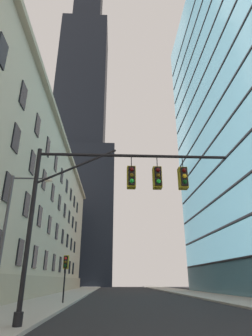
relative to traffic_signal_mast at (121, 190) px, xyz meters
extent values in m
cube|color=tan|center=(-8.12, 24.42, 16.45)|extent=(0.70, 70.57, 0.60)
cube|color=tan|center=(-8.22, 24.42, -4.51)|extent=(0.50, 70.57, 2.20)
cube|color=black|center=(-8.32, 13.14, -1.61)|extent=(0.14, 1.40, 2.20)
cube|color=black|center=(-8.32, 18.14, -1.61)|extent=(0.14, 1.40, 2.20)
cube|color=black|center=(-8.32, 23.14, -1.61)|extent=(0.14, 1.40, 2.20)
cube|color=black|center=(-8.32, 28.14, -1.61)|extent=(0.14, 1.40, 2.20)
cube|color=black|center=(-8.32, 33.14, -1.61)|extent=(0.14, 1.40, 2.20)
cube|color=black|center=(-8.32, 38.14, -1.61)|extent=(0.14, 1.40, 2.20)
cube|color=black|center=(-8.32, 43.14, -1.61)|extent=(0.14, 1.40, 2.20)
cube|color=black|center=(-8.32, 48.14, -1.61)|extent=(0.14, 1.40, 2.20)
cube|color=black|center=(-8.32, 8.14, 2.59)|extent=(0.14, 1.40, 2.20)
cube|color=black|center=(-8.32, 13.14, 2.59)|extent=(0.14, 1.40, 2.20)
cube|color=black|center=(-8.32, 18.14, 2.59)|extent=(0.14, 1.40, 2.20)
cube|color=black|center=(-8.32, 23.14, 2.59)|extent=(0.14, 1.40, 2.20)
cube|color=black|center=(-8.32, 28.14, 2.59)|extent=(0.14, 1.40, 2.20)
cube|color=black|center=(-8.32, 33.14, 2.59)|extent=(0.14, 1.40, 2.20)
cube|color=black|center=(-8.32, 38.14, 2.59)|extent=(0.14, 1.40, 2.20)
cube|color=black|center=(-8.32, 43.14, 2.59)|extent=(0.14, 1.40, 2.20)
cube|color=black|center=(-8.32, 48.14, 2.59)|extent=(0.14, 1.40, 2.20)
cube|color=black|center=(-8.32, 8.14, 6.79)|extent=(0.14, 1.40, 2.20)
cube|color=black|center=(-8.32, 13.14, 6.79)|extent=(0.14, 1.40, 2.20)
cube|color=black|center=(-8.32, 18.14, 6.79)|extent=(0.14, 1.40, 2.20)
cube|color=black|center=(-8.32, 23.14, 6.79)|extent=(0.14, 1.40, 2.20)
cube|color=black|center=(-8.32, 28.14, 6.79)|extent=(0.14, 1.40, 2.20)
cube|color=black|center=(-8.32, 33.14, 6.79)|extent=(0.14, 1.40, 2.20)
cube|color=black|center=(-8.32, 38.14, 6.79)|extent=(0.14, 1.40, 2.20)
cube|color=black|center=(-8.32, 43.14, 6.79)|extent=(0.14, 1.40, 2.20)
cube|color=black|center=(-8.32, 48.14, 6.79)|extent=(0.14, 1.40, 2.20)
cube|color=black|center=(-8.32, 3.14, 10.99)|extent=(0.14, 1.40, 2.20)
cube|color=black|center=(-8.32, 8.14, 10.99)|extent=(0.14, 1.40, 2.20)
cube|color=black|center=(-8.32, 13.14, 10.99)|extent=(0.14, 1.40, 2.20)
cube|color=black|center=(-8.32, 18.14, 10.99)|extent=(0.14, 1.40, 2.20)
cube|color=black|center=(-8.32, 23.14, 10.99)|extent=(0.14, 1.40, 2.20)
cube|color=black|center=(-8.32, 28.14, 10.99)|extent=(0.14, 1.40, 2.20)
cube|color=black|center=(-8.32, 33.14, 10.99)|extent=(0.14, 1.40, 2.20)
cube|color=black|center=(-8.32, 38.14, 10.99)|extent=(0.14, 1.40, 2.20)
cube|color=black|center=(-8.32, 43.14, 10.99)|extent=(0.14, 1.40, 2.20)
cube|color=black|center=(-8.32, 48.14, 10.99)|extent=(0.14, 1.40, 2.20)
cube|color=black|center=(-13.80, 82.29, 16.10)|extent=(27.02, 27.02, 43.43)
cube|color=black|center=(-13.80, 82.29, 69.41)|extent=(18.92, 18.92, 63.18)
cube|color=black|center=(13.59, 20.98, -1.61)|extent=(0.12, 41.08, 0.24)
cube|color=black|center=(13.59, 20.98, 2.39)|extent=(0.12, 41.08, 0.24)
cube|color=black|center=(13.59, 20.98, 6.39)|extent=(0.12, 41.08, 0.24)
cube|color=black|center=(13.59, 20.98, 10.39)|extent=(0.12, 41.08, 0.24)
cube|color=black|center=(13.59, 20.98, 14.39)|extent=(0.12, 41.08, 0.24)
cube|color=black|center=(13.59, 20.98, 18.39)|extent=(0.12, 41.08, 0.24)
cube|color=black|center=(13.59, 20.98, 22.39)|extent=(0.12, 41.08, 0.24)
cube|color=black|center=(13.59, 20.98, 26.39)|extent=(0.12, 41.08, 0.24)
cube|color=black|center=(13.59, 20.98, 30.39)|extent=(0.12, 41.08, 0.24)
cube|color=black|center=(13.59, 20.98, 34.39)|extent=(0.12, 41.08, 0.24)
cube|color=black|center=(13.59, 20.98, 38.39)|extent=(0.12, 41.08, 0.24)
cylinder|color=black|center=(-3.89, -0.05, -1.76)|extent=(0.20, 0.20, 7.40)
cylinder|color=black|center=(-3.89, -0.05, -5.21)|extent=(0.36, 0.36, 0.50)
cylinder|color=black|center=(0.58, -0.05, 1.69)|extent=(8.93, 0.14, 0.14)
cylinder|color=black|center=(-2.10, -0.05, 1.09)|extent=(3.66, 0.10, 1.84)
cylinder|color=black|center=(0.47, -0.05, 1.39)|extent=(0.04, 0.04, 0.60)
cube|color=black|center=(0.47, -0.05, 0.64)|extent=(0.30, 0.30, 0.90)
cube|color=olive|center=(0.47, 0.12, 0.64)|extent=(0.40, 0.40, 1.04)
sphere|color=#450808|center=(0.47, -0.21, 0.92)|extent=(0.20, 0.20, 0.20)
sphere|color=#4B3A08|center=(0.47, -0.21, 0.64)|extent=(0.20, 0.20, 0.20)
sphere|color=green|center=(0.47, -0.21, 0.36)|extent=(0.20, 0.20, 0.20)
cylinder|color=black|center=(1.70, -0.05, 1.39)|extent=(0.04, 0.04, 0.60)
cube|color=black|center=(1.70, -0.05, 0.64)|extent=(0.30, 0.30, 0.90)
cube|color=olive|center=(1.70, 0.12, 0.64)|extent=(0.40, 0.40, 1.04)
sphere|color=#450808|center=(1.70, -0.21, 0.92)|extent=(0.20, 0.20, 0.20)
sphere|color=#4B3A08|center=(1.70, -0.21, 0.64)|extent=(0.20, 0.20, 0.20)
sphere|color=green|center=(1.70, -0.21, 0.36)|extent=(0.20, 0.20, 0.20)
cylinder|color=black|center=(2.92, -0.05, 1.39)|extent=(0.04, 0.04, 0.60)
cube|color=black|center=(2.92, -0.05, 0.64)|extent=(0.30, 0.30, 0.90)
cube|color=olive|center=(2.92, 0.12, 0.64)|extent=(0.40, 0.40, 1.04)
sphere|color=#450808|center=(2.92, -0.21, 0.92)|extent=(0.20, 0.20, 0.20)
sphere|color=yellow|center=(2.92, -0.21, 0.64)|extent=(0.20, 0.20, 0.20)
sphere|color=#083D10|center=(2.92, -0.21, 0.36)|extent=(0.20, 0.20, 0.20)
cylinder|color=black|center=(-4.13, 11.81, -3.72)|extent=(0.12, 0.12, 3.49)
cube|color=black|center=(-4.13, 11.81, -2.47)|extent=(0.30, 0.30, 0.90)
cube|color=olive|center=(-4.13, 11.98, -2.47)|extent=(0.40, 0.40, 1.04)
sphere|color=red|center=(-4.13, 11.65, -2.19)|extent=(0.20, 0.20, 0.20)
sphere|color=#4B3A08|center=(-4.13, 11.65, -2.47)|extent=(0.20, 0.20, 0.20)
sphere|color=#083D10|center=(-4.13, 11.65, -2.75)|extent=(0.20, 0.20, 0.20)
cylinder|color=#47474C|center=(-6.63, 4.40, -1.63)|extent=(0.18, 0.18, 7.66)
cylinder|color=#47474C|center=(-5.53, 4.40, 2.05)|extent=(2.19, 0.10, 0.10)
ellipsoid|color=#EFE5C6|center=(-4.44, 4.40, 1.95)|extent=(0.56, 0.32, 0.24)
camera|label=1|loc=(-0.35, -12.09, -3.84)|focal=29.61mm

